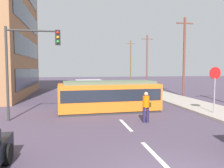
{
  "coord_description": "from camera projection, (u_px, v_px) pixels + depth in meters",
  "views": [
    {
      "loc": [
        -2.79,
        -5.09,
        2.95
      ],
      "look_at": [
        -0.1,
        9.27,
        1.91
      ],
      "focal_mm": 35.83,
      "sensor_mm": 36.0,
      "label": 1
    }
  ],
  "objects": [
    {
      "name": "city_bus",
      "position": [
        91.0,
        89.0,
        20.33
      ],
      "size": [
        2.69,
        5.11,
        1.82
      ],
      "color": "#B9AEBC",
      "rests_on": "ground"
    },
    {
      "name": "stop_sign",
      "position": [
        215.0,
        80.0,
        13.95
      ],
      "size": [
        0.76,
        0.07,
        2.88
      ],
      "color": "gray",
      "rests_on": "sidewalk_curb_right"
    },
    {
      "name": "lane_stripe_1",
      "position": [
        154.0,
        154.0,
        7.68
      ],
      "size": [
        0.16,
        2.4,
        0.01
      ],
      "primitive_type": "cube",
      "color": "silver",
      "rests_on": "ground"
    },
    {
      "name": "streetcar_tram",
      "position": [
        109.0,
        96.0,
        15.24
      ],
      "size": [
        6.85,
        2.81,
        2.08
      ],
      "color": "orange",
      "rests_on": "ground"
    },
    {
      "name": "pedestrian_crossing",
      "position": [
        146.0,
        105.0,
        12.09
      ],
      "size": [
        0.51,
        0.36,
        1.67
      ],
      "color": "#241E44",
      "rests_on": "ground"
    },
    {
      "name": "ground_plane",
      "position": [
        112.0,
        111.0,
        15.52
      ],
      "size": [
        120.0,
        120.0,
        0.0
      ],
      "primitive_type": "plane",
      "color": "#483C4D"
    },
    {
      "name": "lane_stripe_3",
      "position": [
        100.0,
        99.0,
        21.23
      ],
      "size": [
        0.16,
        2.4,
        0.01
      ],
      "primitive_type": "cube",
      "color": "silver",
      "rests_on": "ground"
    },
    {
      "name": "traffic_light_mast",
      "position": [
        28.0,
        55.0,
        12.47
      ],
      "size": [
        2.98,
        0.33,
        5.24
      ],
      "color": "#333333",
      "rests_on": "ground"
    },
    {
      "name": "lane_stripe_4",
      "position": [
        94.0,
        92.0,
        27.12
      ],
      "size": [
        0.16,
        2.4,
        0.01
      ],
      "primitive_type": "cube",
      "color": "silver",
      "rests_on": "ground"
    },
    {
      "name": "utility_pole_mid",
      "position": [
        184.0,
        56.0,
        23.1
      ],
      "size": [
        1.8,
        0.24,
        8.14
      ],
      "color": "brown",
      "rests_on": "ground"
    },
    {
      "name": "utility_pole_distant",
      "position": [
        131.0,
        61.0,
        45.89
      ],
      "size": [
        1.8,
        0.24,
        8.58
      ],
      "color": "brown",
      "rests_on": "ground"
    },
    {
      "name": "lane_stripe_2",
      "position": [
        126.0,
        125.0,
        11.6
      ],
      "size": [
        0.16,
        2.4,
        0.01
      ],
      "primitive_type": "cube",
      "color": "silver",
      "rests_on": "ground"
    },
    {
      "name": "utility_pole_far",
      "position": [
        147.0,
        60.0,
        34.56
      ],
      "size": [
        1.8,
        0.24,
        8.02
      ],
      "color": "brown",
      "rests_on": "ground"
    }
  ]
}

